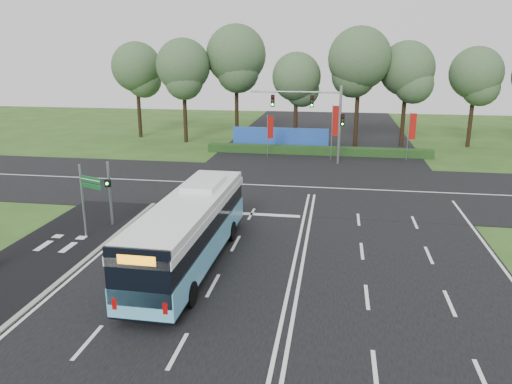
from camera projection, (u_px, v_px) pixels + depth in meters
ground at (298, 248)px, 26.06m from camera, size 120.00×120.00×0.00m
road_main at (298, 248)px, 26.05m from camera, size 20.00×120.00×0.04m
road_cross at (310, 187)px, 37.44m from camera, size 120.00×14.00×0.05m
bike_path at (45, 255)px, 25.12m from camera, size 5.00×18.00×0.06m
kerb_strip at (90, 257)px, 24.75m from camera, size 0.25×18.00×0.12m
city_bus at (190, 230)px, 23.52m from camera, size 2.82×12.30×3.52m
pedestrian_signal at (110, 191)px, 28.79m from camera, size 0.33×0.43×3.83m
street_sign at (86, 193)px, 26.69m from camera, size 1.50×0.67×4.11m
banner_flag_left at (270, 129)px, 47.57m from camera, size 0.57×0.25×4.05m
banner_flag_mid at (335, 124)px, 46.03m from camera, size 0.76×0.18×5.17m
banner_flag_right at (411, 129)px, 45.89m from camera, size 0.67×0.07×4.50m
traffic_light_gantry at (320, 112)px, 44.21m from camera, size 8.41×0.28×7.00m
hedge at (318, 151)px, 49.21m from camera, size 22.00×1.20×0.80m
blue_hoarding at (280, 138)px, 52.00m from camera, size 10.00×0.30×2.20m
eucalyptus_row at (312, 66)px, 52.86m from camera, size 48.49×8.81×12.77m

